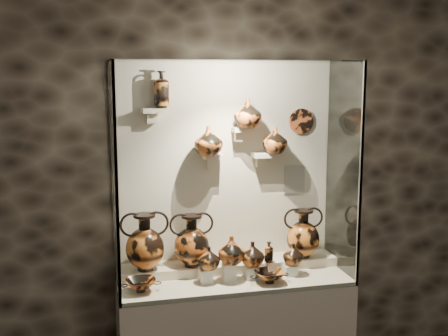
{
  "coord_description": "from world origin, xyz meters",
  "views": [
    {
      "loc": [
        -0.99,
        -1.64,
        2.29
      ],
      "look_at": [
        -0.06,
        2.24,
        1.64
      ],
      "focal_mm": 45.0,
      "sensor_mm": 36.0,
      "label": 1
    }
  ],
  "objects_px": {
    "jug_c": "(252,254)",
    "lekythos_tall": "(161,87)",
    "jug_a": "(209,258)",
    "jug_b": "(231,250)",
    "amphora_mid": "(192,240)",
    "lekythos_small": "(269,251)",
    "jug_e": "(293,254)",
    "amphora_left": "(145,242)",
    "ovoid_vase_b": "(248,113)",
    "kylix_left": "(141,284)",
    "kylix_right": "(269,275)",
    "ovoid_vase_c": "(275,140)",
    "ovoid_vase_a": "(209,141)",
    "amphora_right": "(303,233)"
  },
  "relations": [
    {
      "from": "ovoid_vase_b",
      "to": "kylix_left",
      "type": "bearing_deg",
      "value": -167.06
    },
    {
      "from": "kylix_left",
      "to": "lekythos_tall",
      "type": "bearing_deg",
      "value": 50.73
    },
    {
      "from": "lekythos_small",
      "to": "kylix_left",
      "type": "distance_m",
      "value": 0.95
    },
    {
      "from": "jug_c",
      "to": "ovoid_vase_a",
      "type": "distance_m",
      "value": 0.89
    },
    {
      "from": "lekythos_small",
      "to": "lekythos_tall",
      "type": "distance_m",
      "value": 1.42
    },
    {
      "from": "jug_c",
      "to": "ovoid_vase_a",
      "type": "bearing_deg",
      "value": 146.22
    },
    {
      "from": "jug_a",
      "to": "ovoid_vase_c",
      "type": "relative_size",
      "value": 0.84
    },
    {
      "from": "amphora_left",
      "to": "amphora_mid",
      "type": "height_order",
      "value": "amphora_left"
    },
    {
      "from": "lekythos_small",
      "to": "ovoid_vase_b",
      "type": "bearing_deg",
      "value": 123.9
    },
    {
      "from": "jug_a",
      "to": "jug_c",
      "type": "bearing_deg",
      "value": -13.08
    },
    {
      "from": "kylix_right",
      "to": "ovoid_vase_c",
      "type": "distance_m",
      "value": 1.01
    },
    {
      "from": "amphora_mid",
      "to": "jug_a",
      "type": "distance_m",
      "value": 0.23
    },
    {
      "from": "jug_b",
      "to": "jug_c",
      "type": "bearing_deg",
      "value": 27.67
    },
    {
      "from": "ovoid_vase_c",
      "to": "amphora_left",
      "type": "bearing_deg",
      "value": -175.31
    },
    {
      "from": "jug_a",
      "to": "jug_e",
      "type": "height_order",
      "value": "jug_a"
    },
    {
      "from": "jug_b",
      "to": "kylix_left",
      "type": "height_order",
      "value": "jug_b"
    },
    {
      "from": "amphora_right",
      "to": "lekythos_small",
      "type": "height_order",
      "value": "amphora_right"
    },
    {
      "from": "jug_c",
      "to": "ovoid_vase_b",
      "type": "relative_size",
      "value": 0.84
    },
    {
      "from": "amphora_left",
      "to": "lekythos_tall",
      "type": "height_order",
      "value": "lekythos_tall"
    },
    {
      "from": "ovoid_vase_a",
      "to": "ovoid_vase_c",
      "type": "xyz_separation_m",
      "value": [
        0.52,
        0.01,
        -0.01
      ]
    },
    {
      "from": "amphora_mid",
      "to": "kylix_right",
      "type": "xyz_separation_m",
      "value": [
        0.51,
        -0.29,
        -0.21
      ]
    },
    {
      "from": "amphora_mid",
      "to": "lekythos_tall",
      "type": "xyz_separation_m",
      "value": [
        -0.19,
        0.1,
        1.12
      ]
    },
    {
      "from": "amphora_left",
      "to": "amphora_right",
      "type": "bearing_deg",
      "value": -16.41
    },
    {
      "from": "amphora_left",
      "to": "lekythos_small",
      "type": "relative_size",
      "value": 2.43
    },
    {
      "from": "jug_c",
      "to": "kylix_left",
      "type": "relative_size",
      "value": 0.68
    },
    {
      "from": "amphora_right",
      "to": "ovoid_vase_b",
      "type": "bearing_deg",
      "value": 150.95
    },
    {
      "from": "lekythos_tall",
      "to": "ovoid_vase_a",
      "type": "xyz_separation_m",
      "value": [
        0.33,
        -0.04,
        -0.39
      ]
    },
    {
      "from": "jug_c",
      "to": "lekythos_small",
      "type": "relative_size",
      "value": 1.06
    },
    {
      "from": "lekythos_small",
      "to": "kylix_right",
      "type": "height_order",
      "value": "lekythos_small"
    },
    {
      "from": "jug_a",
      "to": "jug_c",
      "type": "height_order",
      "value": "jug_c"
    },
    {
      "from": "kylix_left",
      "to": "ovoid_vase_c",
      "type": "height_order",
      "value": "ovoid_vase_c"
    },
    {
      "from": "jug_a",
      "to": "ovoid_vase_a",
      "type": "bearing_deg",
      "value": 61.04
    },
    {
      "from": "amphora_right",
      "to": "jug_b",
      "type": "height_order",
      "value": "amphora_right"
    },
    {
      "from": "amphora_right",
      "to": "jug_e",
      "type": "relative_size",
      "value": 2.39
    },
    {
      "from": "jug_c",
      "to": "lekythos_tall",
      "type": "relative_size",
      "value": 0.61
    },
    {
      "from": "jug_c",
      "to": "lekythos_tall",
      "type": "bearing_deg",
      "value": 161.17
    },
    {
      "from": "jug_a",
      "to": "jug_b",
      "type": "distance_m",
      "value": 0.17
    },
    {
      "from": "kylix_left",
      "to": "ovoid_vase_c",
      "type": "bearing_deg",
      "value": 8.42
    },
    {
      "from": "jug_c",
      "to": "amphora_mid",
      "type": "bearing_deg",
      "value": 162.78
    },
    {
      "from": "amphora_left",
      "to": "jug_e",
      "type": "xyz_separation_m",
      "value": [
        1.08,
        -0.17,
        -0.12
      ]
    },
    {
      "from": "jug_b",
      "to": "kylix_right",
      "type": "relative_size",
      "value": 0.74
    },
    {
      "from": "jug_a",
      "to": "ovoid_vase_b",
      "type": "distance_m",
      "value": 1.1
    },
    {
      "from": "amphora_mid",
      "to": "lekythos_small",
      "type": "relative_size",
      "value": 2.26
    },
    {
      "from": "jug_a",
      "to": "lekythos_tall",
      "type": "xyz_separation_m",
      "value": [
        -0.28,
        0.29,
        1.2
      ]
    },
    {
      "from": "amphora_right",
      "to": "jug_b",
      "type": "bearing_deg",
      "value": 175.07
    },
    {
      "from": "jug_a",
      "to": "lekythos_small",
      "type": "relative_size",
      "value": 0.96
    },
    {
      "from": "amphora_mid",
      "to": "ovoid_vase_a",
      "type": "distance_m",
      "value": 0.75
    },
    {
      "from": "amphora_left",
      "to": "jug_a",
      "type": "relative_size",
      "value": 2.54
    },
    {
      "from": "jug_a",
      "to": "jug_c",
      "type": "xyz_separation_m",
      "value": [
        0.33,
        0.02,
        -0.0
      ]
    },
    {
      "from": "jug_e",
      "to": "ovoid_vase_c",
      "type": "xyz_separation_m",
      "value": [
        -0.07,
        0.24,
        0.83
      ]
    }
  ]
}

